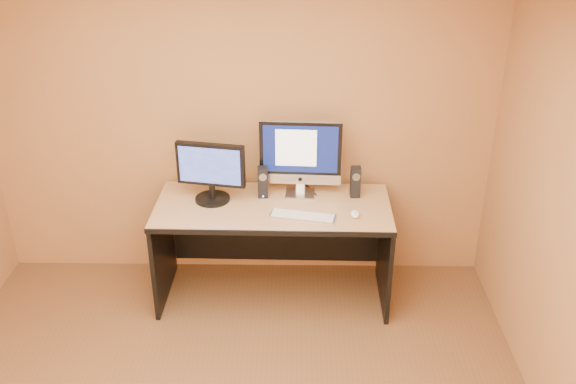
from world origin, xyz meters
name	(u,v)px	position (x,y,z in m)	size (l,w,h in m)	color
walls	(208,268)	(0.00, 0.00, 1.30)	(4.00, 4.00, 2.60)	#A06D40
ceiling	(191,6)	(0.00, 0.00, 2.60)	(4.00, 4.00, 0.00)	white
desk	(273,252)	(0.27, 1.56, 0.41)	(1.78, 0.78, 0.82)	tan
imac	(300,158)	(0.47, 1.75, 1.13)	(0.64, 0.23, 0.61)	#B7B7BC
second_monitor	(211,173)	(-0.20, 1.64, 1.06)	(0.54, 0.27, 0.47)	black
speaker_left	(263,182)	(0.19, 1.71, 0.95)	(0.08, 0.08, 0.25)	black
speaker_right	(355,182)	(0.90, 1.73, 0.95)	(0.08, 0.08, 0.25)	black
keyboard	(303,216)	(0.49, 1.39, 0.83)	(0.48, 0.13, 0.02)	silver
mouse	(355,214)	(0.88, 1.40, 0.84)	(0.06, 0.11, 0.04)	white
cable_a	(310,189)	(0.55, 1.84, 0.83)	(0.01, 0.01, 0.25)	black
cable_b	(297,189)	(0.45, 1.84, 0.83)	(0.01, 0.01, 0.20)	black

